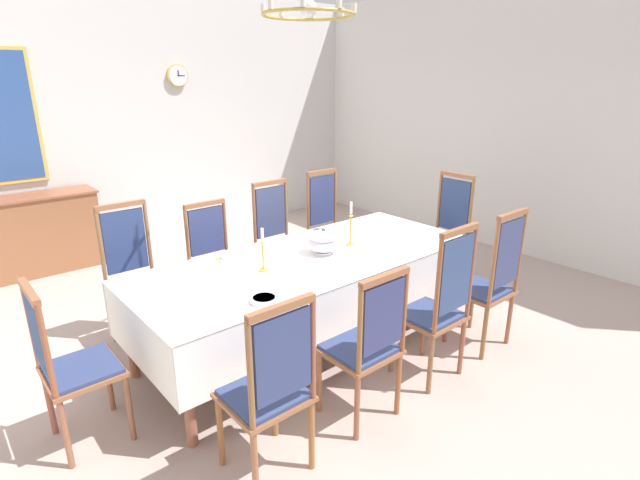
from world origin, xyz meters
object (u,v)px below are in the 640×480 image
object	(u,v)px
candlestick_east	(351,228)
spoon_primary	(217,259)
dining_table	(310,266)
chair_head_east	(446,232)
chair_south_a	(270,387)
chair_south_b	(367,343)
chair_south_d	(490,280)
candlestick_west	(263,254)
bowl_near_left	(230,256)
spoon_secondary	(327,230)
chair_north_b	(215,259)
chandelier	(308,13)
sideboard	(32,235)
bowl_far_left	(264,299)
chair_south_c	(438,304)
chair_north_d	(329,226)
soup_tureen	(324,241)
chair_north_c	(278,239)
chair_head_west	(69,363)
chair_north_a	(134,275)
mounted_clock	(177,76)
bowl_near_right	(320,232)

from	to	relation	value
candlestick_east	spoon_primary	size ratio (longest dim) A/B	2.20
dining_table	chair_head_east	bearing A→B (deg)	0.00
chair_south_a	chair_south_b	world-z (taller)	chair_south_a
chair_south_d	candlestick_west	xyz separation A→B (m)	(-1.52, 0.98, 0.31)
chair_head_east	bowl_near_left	world-z (taller)	chair_head_east
candlestick_east	spoon_secondary	world-z (taller)	candlestick_east
chair_north_b	chandelier	world-z (taller)	chandelier
spoon_primary	sideboard	distance (m)	2.96
chair_south_b	chair_head_east	xyz separation A→B (m)	(2.18, 0.98, 0.05)
bowl_far_left	spoon_secondary	bearing A→B (deg)	33.93
chair_south_c	chair_south_d	xyz separation A→B (m)	(0.69, 0.00, -0.00)
chair_south_d	chair_north_d	bearing A→B (deg)	90.00
bowl_far_left	chandelier	xyz separation A→B (m)	(0.74, 0.44, 1.78)
chair_south_c	soup_tureen	xyz separation A→B (m)	(-0.24, 0.99, 0.28)
candlestick_west	dining_table	bearing A→B (deg)	0.00
chair_north_c	chair_south_c	bearing A→B (deg)	90.00
chair_south_d	chair_head_west	world-z (taller)	chair_south_d
chair_north_a	chair_south_d	xyz separation A→B (m)	(2.15, -1.97, 0.00)
chair_north_b	chair_south_c	distance (m)	2.09
chair_head_west	chair_north_c	bearing A→B (deg)	113.93
candlestick_west	mounted_clock	xyz separation A→B (m)	(1.07, 3.50, 1.26)
chair_north_b	soup_tureen	bearing A→B (deg)	116.20
chair_north_c	mounted_clock	size ratio (longest dim) A/B	4.14
dining_table	chair_north_d	world-z (taller)	chair_north_d
chair_north_a	spoon_secondary	world-z (taller)	chair_north_a
dining_table	chair_south_b	size ratio (longest dim) A/B	2.67
chair_south_b	bowl_far_left	size ratio (longest dim) A/B	6.01
chandelier	chair_south_b	bearing A→B (deg)	-109.02
chair_north_b	bowl_near_right	bearing A→B (deg)	144.48
chair_north_c	chair_north_d	size ratio (longest dim) A/B	0.98
sideboard	chair_south_b	bearing A→B (deg)	104.30
chair_south_c	bowl_near_right	world-z (taller)	chair_south_c
chair_north_c	chair_head_east	xyz separation A→B (m)	(1.46, -0.98, 0.01)
candlestick_east	bowl_near_right	size ratio (longest dim) A/B	2.45
chair_north_a	chair_south_d	bearing A→B (deg)	137.49
dining_table	mounted_clock	size ratio (longest dim) A/B	10.05
chair_south_b	bowl_near_left	bearing A→B (deg)	96.57
bowl_far_left	chandelier	distance (m)	1.98
bowl_far_left	chandelier	bearing A→B (deg)	30.72
chair_head_west	chair_head_east	bearing A→B (deg)	90.00
chair_north_d	spoon_secondary	bearing A→B (deg)	47.27
chair_north_c	bowl_far_left	size ratio (longest dim) A/B	6.61
chair_south_b	bowl_near_left	size ratio (longest dim) A/B	6.82
chair_south_b	bowl_near_left	distance (m)	1.41
chair_head_west	candlestick_west	distance (m)	1.43
chair_south_a	chair_south_c	distance (m)	1.46
sideboard	soup_tureen	bearing A→B (deg)	115.59
chair_south_b	candlestick_west	world-z (taller)	candlestick_west
chair_head_west	chandelier	xyz separation A→B (m)	(1.83, 0.00, 2.01)
chair_south_c	bowl_near_left	bearing A→B (deg)	122.37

